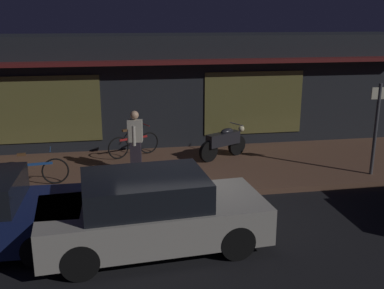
{
  "coord_description": "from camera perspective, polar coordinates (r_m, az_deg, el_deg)",
  "views": [
    {
      "loc": [
        -1.19,
        -8.84,
        4.16
      ],
      "look_at": [
        0.75,
        2.4,
        0.95
      ],
      "focal_mm": 42.64,
      "sensor_mm": 36.0,
      "label": 1
    }
  ],
  "objects": [
    {
      "name": "ground_plane",
      "position": [
        9.84,
        -1.96,
        -9.29
      ],
      "size": [
        60.0,
        60.0,
        0.0
      ],
      "primitive_type": "plane",
      "color": "black"
    },
    {
      "name": "sidewalk_slab",
      "position": [
        12.58,
        -3.85,
        -3.27
      ],
      "size": [
        18.0,
        4.0,
        0.15
      ],
      "primitive_type": "cube",
      "color": "brown",
      "rests_on": "ground_plane"
    },
    {
      "name": "storefront_building",
      "position": [
        15.45,
        -5.31,
        6.88
      ],
      "size": [
        18.0,
        3.3,
        3.6
      ],
      "color": "black",
      "rests_on": "ground_plane"
    },
    {
      "name": "motorcycle",
      "position": [
        13.31,
        4.02,
        0.37
      ],
      "size": [
        1.56,
        0.94,
        0.97
      ],
      "color": "black",
      "rests_on": "sidewalk_slab"
    },
    {
      "name": "bicycle_parked",
      "position": [
        13.6,
        -7.31,
        0.01
      ],
      "size": [
        1.53,
        0.73,
        0.91
      ],
      "color": "black",
      "rests_on": "sidewalk_slab"
    },
    {
      "name": "bicycle_extra",
      "position": [
        11.78,
        -19.17,
        -3.25
      ],
      "size": [
        1.65,
        0.42,
        0.91
      ],
      "color": "black",
      "rests_on": "sidewalk_slab"
    },
    {
      "name": "person_bystander",
      "position": [
        12.03,
        -7.1,
        0.5
      ],
      "size": [
        0.41,
        0.62,
        1.67
      ],
      "color": "#28232D",
      "rests_on": "sidewalk_slab"
    },
    {
      "name": "sign_post",
      "position": [
        12.6,
        22.05,
        2.42
      ],
      "size": [
        0.44,
        0.09,
        2.4
      ],
      "color": "#47474C",
      "rests_on": "sidewalk_slab"
    },
    {
      "name": "parked_car_far",
      "position": [
        8.47,
        -5.15,
        -8.44
      ],
      "size": [
        4.23,
        2.08,
        1.42
      ],
      "color": "black",
      "rests_on": "ground_plane"
    }
  ]
}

